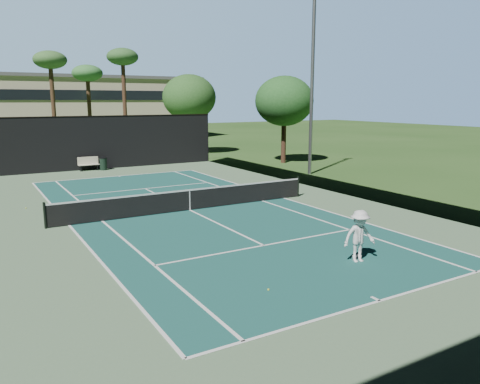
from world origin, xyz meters
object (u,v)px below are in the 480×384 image
object	(u,v)px
park_bench	(88,163)
tennis_net	(190,199)
tennis_ball_b	(124,207)
tennis_ball_c	(202,193)
tennis_ball_d	(26,208)
player	(359,236)
tennis_ball_a	(268,290)
trash_bin	(103,164)

from	to	relation	value
park_bench	tennis_net	bearing A→B (deg)	-85.78
tennis_ball_b	tennis_ball_c	distance (m)	5.05
tennis_ball_d	park_bench	xyz separation A→B (m)	(5.52, 11.35, 0.52)
player	tennis_ball_c	bearing A→B (deg)	100.29
tennis_ball_d	park_bench	distance (m)	12.63
tennis_ball_c	tennis_net	bearing A→B (deg)	-123.61
tennis_ball_b	park_bench	size ratio (longest dim) A/B	0.04
tennis_net	tennis_ball_d	xyz separation A→B (m)	(-6.68, 4.33, -0.53)
tennis_ball_c	tennis_ball_d	xyz separation A→B (m)	(-9.00, 0.83, -0.01)
park_bench	player	bearing A→B (deg)	-83.42
tennis_ball_a	tennis_ball_b	size ratio (longest dim) A/B	1.00
tennis_ball_a	tennis_ball_c	xyz separation A→B (m)	(4.43, 13.34, 0.01)
tennis_ball_d	trash_bin	size ratio (longest dim) A/B	0.07
tennis_net	park_bench	size ratio (longest dim) A/B	8.60
tennis_ball_a	trash_bin	size ratio (longest dim) A/B	0.07
tennis_ball_b	tennis_ball_d	bearing A→B (deg)	151.92
park_bench	tennis_ball_d	bearing A→B (deg)	-115.94
trash_bin	tennis_net	bearing A→B (deg)	-89.48
tennis_ball_a	trash_bin	distance (m)	25.24
tennis_ball_b	park_bench	distance (m)	13.64
tennis_ball_c	tennis_ball_d	size ratio (longest dim) A/B	1.26
tennis_ball_c	tennis_ball_d	distance (m)	9.04
tennis_net	tennis_ball_c	size ratio (longest dim) A/B	165.75
tennis_net	player	world-z (taller)	player
tennis_ball_a	tennis_ball_d	distance (m)	14.89
player	trash_bin	xyz separation A→B (m)	(-1.87, 24.65, -0.37)
tennis_ball_d	park_bench	bearing A→B (deg)	64.06
player	park_bench	bearing A→B (deg)	109.54
tennis_net	tennis_ball_a	bearing A→B (deg)	-102.06
player	tennis_ball_b	bearing A→B (deg)	123.37
tennis_ball_d	tennis_ball_b	bearing A→B (deg)	-28.08
tennis_ball_d	park_bench	size ratio (longest dim) A/B	0.04
tennis_ball_a	park_bench	world-z (taller)	park_bench
tennis_ball_a	park_bench	size ratio (longest dim) A/B	0.04
park_bench	tennis_ball_b	bearing A→B (deg)	-95.79
park_bench	trash_bin	world-z (taller)	park_bench
tennis_ball_b	tennis_ball_d	world-z (taller)	same
tennis_ball_c	park_bench	world-z (taller)	park_bench
tennis_ball_a	tennis_ball_b	bearing A→B (deg)	92.06
player	tennis_ball_d	bearing A→B (deg)	134.56
tennis_ball_b	tennis_ball_d	distance (m)	4.70
tennis_net	tennis_ball_d	distance (m)	7.97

